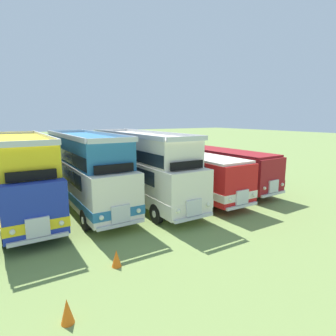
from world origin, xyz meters
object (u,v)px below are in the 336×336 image
Objects in this scene: bus_sixth_in_row at (86,169)px; bus_eighth_in_row at (183,169)px; bus_fifth_in_row at (23,175)px; bus_seventh_in_row at (140,165)px; bus_ninth_in_row at (214,164)px; cone_far_end at (116,258)px; cone_near_end at (67,311)px.

bus_sixth_in_row reaches higher than bus_eighth_in_row.
bus_fifth_in_row and bus_seventh_in_row have the same top height.
bus_eighth_in_row is at bearing -169.23° from bus_ninth_in_row.
cone_far_end is at bearing -121.86° from bus_seventh_in_row.
bus_sixth_in_row is 16.04× the size of cone_far_end.
cone_far_end is (-11.20, -7.78, -1.43)m from bus_ninth_in_row.
cone_near_end is at bearing -89.23° from bus_fifth_in_row.
bus_fifth_in_row is 13.52m from bus_ninth_in_row.
bus_seventh_in_row is at bearing 179.75° from bus_eighth_in_row.
bus_seventh_in_row is at bearing -4.31° from bus_fifth_in_row.
cone_near_end is at bearing -136.29° from cone_far_end.
bus_fifth_in_row is 0.90× the size of bus_ninth_in_row.
bus_eighth_in_row is at bearing -2.96° from bus_fifth_in_row.
bus_seventh_in_row is 1.03× the size of bus_ninth_in_row.
bus_sixth_in_row is at bearing 172.46° from bus_seventh_in_row.
bus_fifth_in_row is 3.38m from bus_sixth_in_row.
cone_near_end is 3.01m from cone_far_end.
bus_sixth_in_row is at bearing -178.98° from bus_ninth_in_row.
cone_near_end is (-13.37, -9.86, -1.40)m from bus_ninth_in_row.
bus_sixth_in_row is (3.38, -0.06, 0.00)m from bus_fifth_in_row.
bus_eighth_in_row is (6.75, -0.46, -0.60)m from bus_sixth_in_row.
bus_eighth_in_row reaches higher than cone_near_end.
bus_seventh_in_row is 3.43m from bus_eighth_in_row.
cone_near_end is 1.09× the size of cone_far_end.
bus_seventh_in_row is at bearing -174.70° from bus_ninth_in_row.
bus_fifth_in_row is 10.16m from bus_eighth_in_row.
bus_sixth_in_row reaches higher than cone_far_end.
bus_seventh_in_row is at bearing 58.14° from cone_far_end.
bus_ninth_in_row is (3.38, 0.64, -0.00)m from bus_eighth_in_row.
bus_eighth_in_row is 17.53× the size of cone_far_end.
bus_sixth_in_row and bus_seventh_in_row have the same top height.
bus_seventh_in_row is 6.81m from bus_ninth_in_row.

